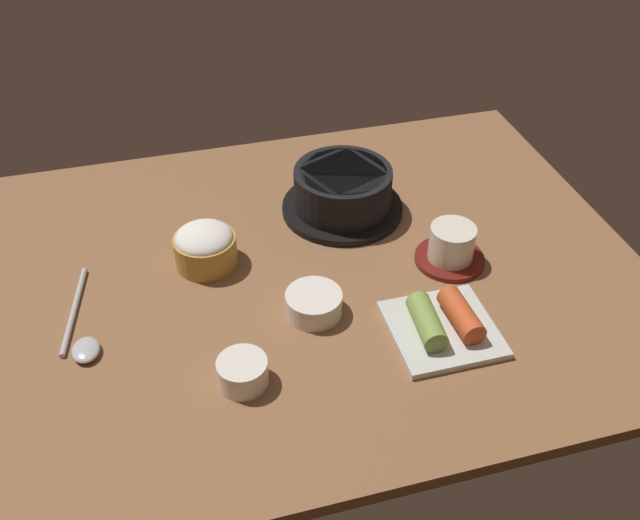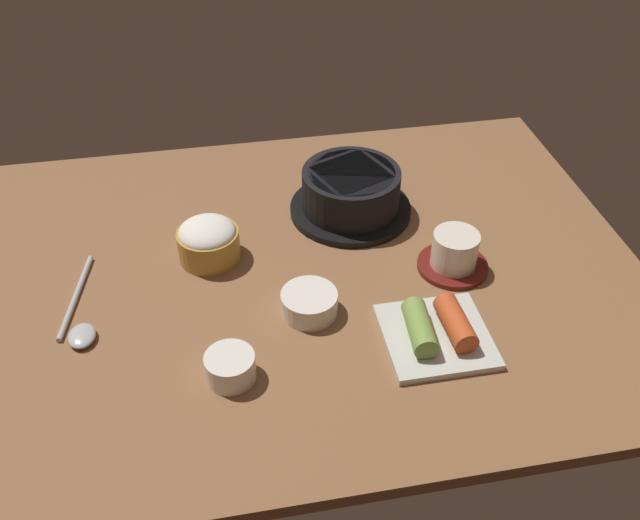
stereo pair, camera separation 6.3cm
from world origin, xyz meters
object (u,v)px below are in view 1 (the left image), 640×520
object	(u,v)px
banchan_cup_center	(314,303)
tea_cup_with_saucer	(451,246)
spoon	(82,336)
side_bowl_near	(243,372)
rice_bowl	(205,246)
kimchi_plate	(443,324)
stone_pot	(343,191)

from	to	relation	value
banchan_cup_center	tea_cup_with_saucer	bearing A→B (deg)	13.62
spoon	side_bowl_near	bearing A→B (deg)	-33.74
rice_bowl	tea_cup_with_saucer	xyz separation A→B (cm)	(35.23, -9.05, -0.46)
kimchi_plate	side_bowl_near	bearing A→B (deg)	-176.61
kimchi_plate	spoon	world-z (taller)	kimchi_plate
stone_pot	rice_bowl	size ratio (longest dim) A/B	2.13
rice_bowl	side_bowl_near	world-z (taller)	rice_bowl
banchan_cup_center	side_bowl_near	bearing A→B (deg)	-139.99
banchan_cup_center	spoon	size ratio (longest dim) A/B	0.41
tea_cup_with_saucer	side_bowl_near	xyz separation A→B (cm)	(-34.13, -15.21, -0.81)
banchan_cup_center	side_bowl_near	size ratio (longest dim) A/B	1.24
tea_cup_with_saucer	banchan_cup_center	xyz separation A→B (cm)	(-22.50, -5.45, -0.98)
banchan_cup_center	side_bowl_near	distance (cm)	15.18
stone_pot	banchan_cup_center	bearing A→B (deg)	-115.75
stone_pot	rice_bowl	bearing A→B (deg)	-162.03
stone_pot	kimchi_plate	bearing A→B (deg)	-80.69
rice_bowl	spoon	size ratio (longest dim) A/B	0.48
tea_cup_with_saucer	side_bowl_near	bearing A→B (deg)	-155.98
tea_cup_with_saucer	side_bowl_near	world-z (taller)	tea_cup_with_saucer
side_bowl_near	spoon	size ratio (longest dim) A/B	0.33
rice_bowl	tea_cup_with_saucer	size ratio (longest dim) A/B	0.88
banchan_cup_center	kimchi_plate	size ratio (longest dim) A/B	0.56
stone_pot	spoon	distance (cm)	45.82
stone_pot	side_bowl_near	size ratio (longest dim) A/B	3.12
stone_pot	banchan_cup_center	distance (cm)	24.60
spoon	kimchi_plate	bearing A→B (deg)	-13.64
stone_pot	side_bowl_near	bearing A→B (deg)	-124.97
banchan_cup_center	spoon	distance (cm)	31.13
banchan_cup_center	side_bowl_near	xyz separation A→B (cm)	(-11.62, -9.76, 0.17)
tea_cup_with_saucer	banchan_cup_center	distance (cm)	23.18
rice_bowl	tea_cup_with_saucer	world-z (taller)	rice_bowl
tea_cup_with_saucer	spoon	distance (cm)	53.55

